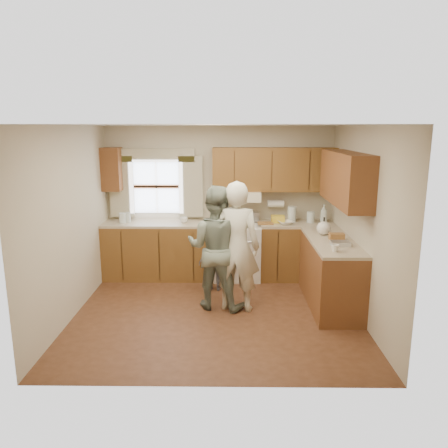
{
  "coord_description": "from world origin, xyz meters",
  "views": [
    {
      "loc": [
        0.18,
        -5.55,
        2.47
      ],
      "look_at": [
        0.1,
        0.4,
        1.15
      ],
      "focal_mm": 35.0,
      "sensor_mm": 36.0,
      "label": 1
    }
  ],
  "objects_px": {
    "woman_left": "(236,247)",
    "woman_right": "(216,248)",
    "stove": "(237,251)",
    "child": "(215,264)"
  },
  "relations": [
    {
      "from": "stove",
      "to": "child",
      "type": "bearing_deg",
      "value": -120.67
    },
    {
      "from": "woman_right",
      "to": "woman_left",
      "type": "bearing_deg",
      "value": 178.87
    },
    {
      "from": "woman_left",
      "to": "child",
      "type": "height_order",
      "value": "woman_left"
    },
    {
      "from": "woman_right",
      "to": "child",
      "type": "height_order",
      "value": "woman_right"
    },
    {
      "from": "woman_left",
      "to": "woman_right",
      "type": "relative_size",
      "value": 1.04
    },
    {
      "from": "woman_right",
      "to": "child",
      "type": "relative_size",
      "value": 2.03
    },
    {
      "from": "stove",
      "to": "woman_right",
      "type": "xyz_separation_m",
      "value": [
        -0.31,
        -1.22,
        0.39
      ]
    },
    {
      "from": "woman_left",
      "to": "woman_right",
      "type": "distance_m",
      "value": 0.29
    },
    {
      "from": "woman_left",
      "to": "stove",
      "type": "bearing_deg",
      "value": -81.2
    },
    {
      "from": "stove",
      "to": "child",
      "type": "distance_m",
      "value": 0.68
    }
  ]
}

